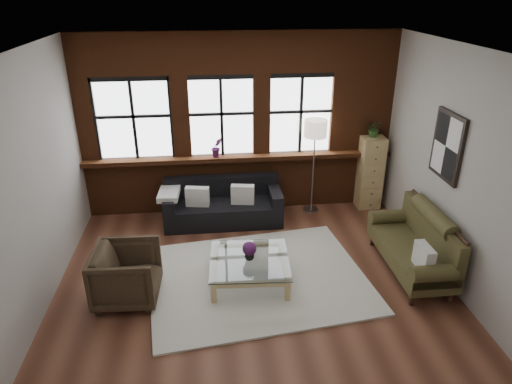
{
  "coord_description": "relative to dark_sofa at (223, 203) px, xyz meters",
  "views": [
    {
      "loc": [
        -0.56,
        -5.33,
        3.9
      ],
      "look_at": [
        0.1,
        0.6,
        1.15
      ],
      "focal_mm": 32.0,
      "sensor_mm": 36.0,
      "label": 1
    }
  ],
  "objects": [
    {
      "name": "floor",
      "position": [
        0.34,
        -1.9,
        -0.37
      ],
      "size": [
        5.5,
        5.5,
        0.0
      ],
      "primitive_type": "plane",
      "color": "#582F20",
      "rests_on": "ground"
    },
    {
      "name": "ceiling",
      "position": [
        0.34,
        -1.9,
        2.83
      ],
      "size": [
        5.5,
        5.5,
        0.0
      ],
      "primitive_type": "plane",
      "rotation": [
        3.14,
        0.0,
        0.0
      ],
      "color": "white",
      "rests_on": "ground"
    },
    {
      "name": "wall_back",
      "position": [
        0.34,
        0.6,
        1.23
      ],
      "size": [
        5.5,
        0.0,
        5.5
      ],
      "primitive_type": "plane",
      "rotation": [
        1.57,
        0.0,
        0.0
      ],
      "color": "#AAA69E",
      "rests_on": "ground"
    },
    {
      "name": "wall_front",
      "position": [
        0.34,
        -4.4,
        1.23
      ],
      "size": [
        5.5,
        0.0,
        5.5
      ],
      "primitive_type": "plane",
      "rotation": [
        -1.57,
        0.0,
        0.0
      ],
      "color": "#AAA69E",
      "rests_on": "ground"
    },
    {
      "name": "wall_left",
      "position": [
        -2.41,
        -1.9,
        1.23
      ],
      "size": [
        0.0,
        5.0,
        5.0
      ],
      "primitive_type": "plane",
      "rotation": [
        1.57,
        0.0,
        1.57
      ],
      "color": "#AAA69E",
      "rests_on": "ground"
    },
    {
      "name": "wall_right",
      "position": [
        3.09,
        -1.9,
        1.23
      ],
      "size": [
        0.0,
        5.0,
        5.0
      ],
      "primitive_type": "plane",
      "rotation": [
        1.57,
        0.0,
        -1.57
      ],
      "color": "#AAA69E",
      "rests_on": "ground"
    },
    {
      "name": "brick_backwall",
      "position": [
        0.34,
        0.54,
        1.23
      ],
      "size": [
        5.5,
        0.12,
        3.2
      ],
      "primitive_type": null,
      "color": "brown",
      "rests_on": "floor"
    },
    {
      "name": "sill_ledge",
      "position": [
        0.34,
        0.45,
        0.67
      ],
      "size": [
        5.5,
        0.3,
        0.08
      ],
      "primitive_type": "cube",
      "color": "brown",
      "rests_on": "brick_backwall"
    },
    {
      "name": "window_left",
      "position": [
        -1.46,
        0.55,
        1.38
      ],
      "size": [
        1.38,
        0.1,
        1.5
      ],
      "primitive_type": null,
      "color": "black",
      "rests_on": "brick_backwall"
    },
    {
      "name": "window_mid",
      "position": [
        0.04,
        0.55,
        1.38
      ],
      "size": [
        1.38,
        0.1,
        1.5
      ],
      "primitive_type": null,
      "color": "black",
      "rests_on": "brick_backwall"
    },
    {
      "name": "window_right",
      "position": [
        1.44,
        0.55,
        1.38
      ],
      "size": [
        1.38,
        0.1,
        1.5
      ],
      "primitive_type": null,
      "color": "black",
      "rests_on": "brick_backwall"
    },
    {
      "name": "wall_poster",
      "position": [
        3.06,
        -1.6,
        1.48
      ],
      "size": [
        0.05,
        0.74,
        0.94
      ],
      "primitive_type": null,
      "color": "black",
      "rests_on": "wall_right"
    },
    {
      "name": "shag_rug",
      "position": [
        0.41,
        -1.81,
        -0.35
      ],
      "size": [
        3.32,
        2.75,
        0.03
      ],
      "primitive_type": "cube",
      "rotation": [
        0.0,
        0.0,
        0.12
      ],
      "color": "beige",
      "rests_on": "floor"
    },
    {
      "name": "dark_sofa",
      "position": [
        0.0,
        0.0,
        0.0
      ],
      "size": [
        2.04,
        0.83,
        0.74
      ],
      "primitive_type": null,
      "color": "black",
      "rests_on": "floor"
    },
    {
      "name": "pillow_a",
      "position": [
        -0.44,
        -0.1,
        0.19
      ],
      "size": [
        0.42,
        0.2,
        0.34
      ],
      "primitive_type": "cube",
      "rotation": [
        0.0,
        0.0,
        -0.16
      ],
      "color": "silver",
      "rests_on": "dark_sofa"
    },
    {
      "name": "pillow_b",
      "position": [
        0.34,
        -0.1,
        0.19
      ],
      "size": [
        0.42,
        0.2,
        0.34
      ],
      "primitive_type": "cube",
      "rotation": [
        0.0,
        0.0,
        -0.16
      ],
      "color": "silver",
      "rests_on": "dark_sofa"
    },
    {
      "name": "vintage_settee",
      "position": [
        2.64,
        -1.84,
        0.1
      ],
      "size": [
        0.79,
        1.78,
        0.95
      ],
      "primitive_type": null,
      "color": "#443F1F",
      "rests_on": "floor"
    },
    {
      "name": "pillow_settee",
      "position": [
        2.56,
        -2.38,
        0.22
      ],
      "size": [
        0.14,
        0.38,
        0.34
      ],
      "primitive_type": "cube",
      "rotation": [
        0.0,
        0.0,
        0.0
      ],
      "color": "silver",
      "rests_on": "vintage_settee"
    },
    {
      "name": "armchair",
      "position": [
        -1.36,
        -2.05,
        0.02
      ],
      "size": [
        0.88,
        0.86,
        0.77
      ],
      "primitive_type": "imported",
      "rotation": [
        0.0,
        0.0,
        1.53
      ],
      "color": "#34271A",
      "rests_on": "floor"
    },
    {
      "name": "coffee_table",
      "position": [
        0.29,
        -1.84,
        -0.19
      ],
      "size": [
        1.17,
        1.17,
        0.37
      ],
      "primitive_type": null,
      "rotation": [
        0.0,
        0.0,
        -0.06
      ],
      "color": "tan",
      "rests_on": "shag_rug"
    },
    {
      "name": "vase",
      "position": [
        0.29,
        -1.84,
        0.06
      ],
      "size": [
        0.17,
        0.17,
        0.14
      ],
      "primitive_type": "imported",
      "rotation": [
        0.0,
        0.0,
        -0.3
      ],
      "color": "#B2B2B2",
      "rests_on": "coffee_table"
    },
    {
      "name": "flowers",
      "position": [
        0.29,
        -1.84,
        0.17
      ],
      "size": [
        0.2,
        0.2,
        0.2
      ],
      "primitive_type": "sphere",
      "color": "#5A1F5C",
      "rests_on": "vase"
    },
    {
      "name": "drawer_chest",
      "position": [
        2.75,
        0.35,
        0.32
      ],
      "size": [
        0.42,
        0.42,
        1.37
      ],
      "primitive_type": "cube",
      "color": "tan",
      "rests_on": "floor"
    },
    {
      "name": "potted_plant_top",
      "position": [
        2.75,
        0.35,
        1.15
      ],
      "size": [
        0.35,
        0.33,
        0.31
      ],
      "primitive_type": "imported",
      "rotation": [
        0.0,
        0.0,
        -0.41
      ],
      "color": "#2D5923",
      "rests_on": "drawer_chest"
    },
    {
      "name": "floor_lamp",
      "position": [
        1.65,
        0.25,
        0.58
      ],
      "size": [
        0.4,
        0.4,
        1.89
      ],
      "primitive_type": null,
      "color": "#A5A5A8",
      "rests_on": "floor"
    },
    {
      "name": "sill_plant",
      "position": [
        -0.07,
        0.42,
        0.88
      ],
      "size": [
        0.23,
        0.2,
        0.35
      ],
      "primitive_type": "imported",
      "rotation": [
        0.0,
        0.0,
        0.28
      ],
      "color": "#5A1F5C",
      "rests_on": "sill_ledge"
    }
  ]
}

